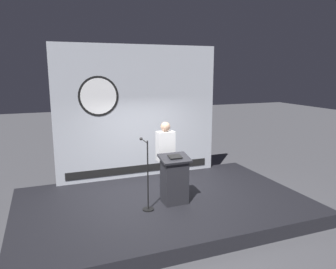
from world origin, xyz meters
The scene contains 6 objects.
ground_plane centered at (0.00, 0.00, 0.00)m, with size 40.00×40.00×0.00m, color #4C4C51.
stage_platform centered at (0.00, 0.00, 0.15)m, with size 6.40×4.00×0.30m, color black.
banner_display centered at (-0.02, 1.85, 2.07)m, with size 4.43×0.12×3.55m.
podium centered at (0.19, -0.23, 0.83)m, with size 0.64×0.50×1.09m.
speaker_person centered at (0.16, 0.25, 1.19)m, with size 0.40×0.26×1.75m.
microphone_stand centered at (-0.47, -0.32, 0.83)m, with size 0.24×0.60×1.49m.
Camera 1 is at (-2.40, -6.48, 3.19)m, focal length 34.64 mm.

